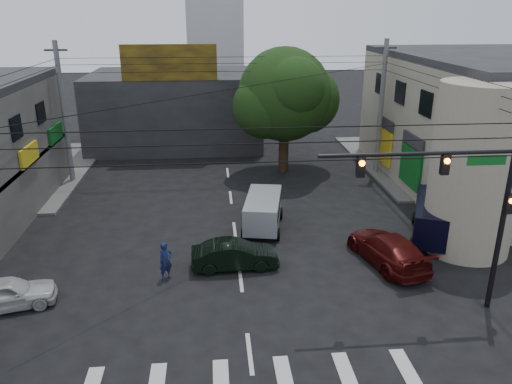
{
  "coord_description": "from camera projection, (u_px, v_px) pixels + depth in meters",
  "views": [
    {
      "loc": [
        -1.05,
        -16.93,
        10.94
      ],
      "look_at": [
        0.85,
        4.0,
        3.25
      ],
      "focal_mm": 35.0,
      "sensor_mm": 36.0,
      "label": 1
    }
  ],
  "objects": [
    {
      "name": "ground",
      "position": [
        244.0,
        304.0,
        19.68
      ],
      "size": [
        160.0,
        160.0,
        0.0
      ],
      "primitive_type": "plane",
      "color": "black",
      "rests_on": "ground"
    },
    {
      "name": "sidewalk_far_right",
      "position": [
        463.0,
        161.0,
        38.02
      ],
      "size": [
        16.0,
        16.0,
        0.15
      ],
      "primitive_type": "cube",
      "color": "#514F4C",
      "rests_on": "ground"
    },
    {
      "name": "building_right",
      "position": [
        509.0,
        125.0,
        31.99
      ],
      "size": [
        14.0,
        18.0,
        8.0
      ],
      "primitive_type": "cube",
      "color": "gray",
      "rests_on": "ground"
    },
    {
      "name": "corner_column",
      "position": [
        475.0,
        170.0,
        22.98
      ],
      "size": [
        4.0,
        4.0,
        8.0
      ],
      "primitive_type": "cylinder",
      "color": "gray",
      "rests_on": "ground"
    },
    {
      "name": "building_far",
      "position": [
        176.0,
        108.0,
        42.63
      ],
      "size": [
        14.0,
        10.0,
        6.0
      ],
      "primitive_type": "cube",
      "color": "#232326",
      "rests_on": "ground"
    },
    {
      "name": "billboard",
      "position": [
        169.0,
        63.0,
        36.57
      ],
      "size": [
        7.0,
        0.3,
        2.6
      ],
      "primitive_type": "cube",
      "color": "olive",
      "rests_on": "building_far"
    },
    {
      "name": "street_tree",
      "position": [
        285.0,
        95.0,
        34.04
      ],
      "size": [
        6.4,
        6.4,
        8.7
      ],
      "color": "black",
      "rests_on": "ground"
    },
    {
      "name": "traffic_gantry",
      "position": [
        463.0,
        192.0,
        17.75
      ],
      "size": [
        7.1,
        0.35,
        7.2
      ],
      "color": "black",
      "rests_on": "ground"
    },
    {
      "name": "utility_pole_far_left",
      "position": [
        64.0,
        114.0,
        32.17
      ],
      "size": [
        0.32,
        0.32,
        9.2
      ],
      "primitive_type": "cylinder",
      "color": "#59595B",
      "rests_on": "ground"
    },
    {
      "name": "utility_pole_far_right",
      "position": [
        381.0,
        109.0,
        33.96
      ],
      "size": [
        0.32,
        0.32,
        9.2
      ],
      "primitive_type": "cylinder",
      "color": "#59595B",
      "rests_on": "ground"
    },
    {
      "name": "dark_sedan",
      "position": [
        235.0,
        255.0,
        22.27
      ],
      "size": [
        1.66,
        3.98,
        1.28
      ],
      "primitive_type": "imported",
      "rotation": [
        0.0,
        0.0,
        1.61
      ],
      "color": "black",
      "rests_on": "ground"
    },
    {
      "name": "white_compact",
      "position": [
        6.0,
        293.0,
        19.27
      ],
      "size": [
        3.24,
        4.39,
        1.25
      ],
      "primitive_type": "imported",
      "rotation": [
        0.0,
        0.0,
        1.82
      ],
      "color": "beige",
      "rests_on": "ground"
    },
    {
      "name": "maroon_sedan",
      "position": [
        388.0,
        249.0,
        22.68
      ],
      "size": [
        4.16,
        5.79,
        1.43
      ],
      "primitive_type": "imported",
      "rotation": [
        0.0,
        0.0,
        3.37
      ],
      "color": "#3C0908",
      "rests_on": "ground"
    },
    {
      "name": "silver_minivan",
      "position": [
        263.0,
        213.0,
        26.27
      ],
      "size": [
        4.73,
        3.22,
        1.76
      ],
      "primitive_type": null,
      "rotation": [
        0.0,
        0.0,
        1.38
      ],
      "color": "#AEB2B7",
      "rests_on": "ground"
    },
    {
      "name": "navy_van",
      "position": [
        434.0,
        220.0,
        25.07
      ],
      "size": [
        6.39,
        5.58,
        2.0
      ],
      "primitive_type": null,
      "rotation": [
        0.0,
        0.0,
        1.16
      ],
      "color": "black",
      "rests_on": "ground"
    },
    {
      "name": "traffic_officer",
      "position": [
        166.0,
        261.0,
        21.3
      ],
      "size": [
        1.02,
        1.01,
        1.71
      ],
      "primitive_type": "imported",
      "rotation": [
        0.0,
        0.0,
        0.64
      ],
      "color": "#131B44",
      "rests_on": "ground"
    }
  ]
}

